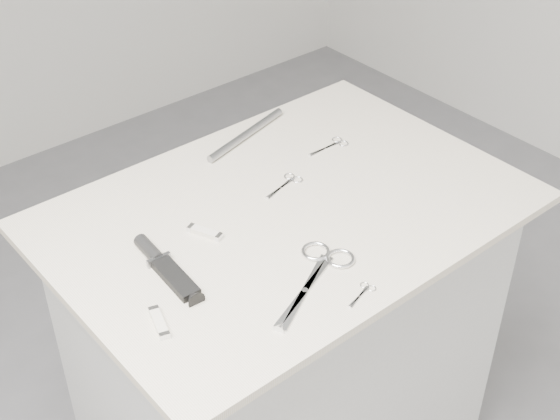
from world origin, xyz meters
TOP-DOWN VIEW (x-y plane):
  - plinth at (0.00, 0.00)m, footprint 0.90×0.60m
  - display_board at (0.00, 0.00)m, footprint 1.00×0.70m
  - large_shears at (-0.08, -0.19)m, footprint 0.25×0.16m
  - embroidery_scissors_a at (0.25, 0.12)m, footprint 0.11×0.05m
  - embroidery_scissors_b at (0.06, 0.07)m, footprint 0.11×0.05m
  - tiny_scissors at (-0.07, -0.30)m, footprint 0.08×0.04m
  - sheathed_knife at (-0.31, 0.00)m, footprint 0.05×0.21m
  - pocket_knife_a at (-0.40, -0.12)m, footprint 0.04×0.08m
  - pocket_knife_b at (-0.19, 0.04)m, footprint 0.04×0.08m
  - metal_rail at (0.11, 0.28)m, footprint 0.27×0.09m

SIDE VIEW (x-z plane):
  - plinth at x=0.00m, z-range 0.00..0.90m
  - display_board at x=0.00m, z-range 0.90..0.92m
  - tiny_scissors at x=-0.07m, z-range 0.92..0.92m
  - embroidery_scissors_b at x=0.06m, z-range 0.92..0.92m
  - embroidery_scissors_a at x=0.25m, z-range 0.92..0.92m
  - large_shears at x=-0.08m, z-range 0.92..0.93m
  - pocket_knife_a at x=-0.40m, z-range 0.92..0.93m
  - pocket_knife_b at x=-0.19m, z-range 0.92..0.93m
  - sheathed_knife at x=-0.31m, z-range 0.91..0.94m
  - metal_rail at x=0.11m, z-range 0.92..0.94m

